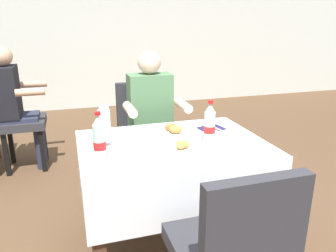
% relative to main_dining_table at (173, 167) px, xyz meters
% --- Properties ---
extents(ground_plane, '(11.00, 11.00, 0.00)m').
position_rel_main_dining_table_xyz_m(ground_plane, '(-0.05, -0.07, -0.58)').
color(ground_plane, brown).
extents(back_wall, '(11.00, 0.12, 3.15)m').
position_rel_main_dining_table_xyz_m(back_wall, '(-0.05, 4.08, 1.00)').
color(back_wall, silver).
rests_on(back_wall, ground).
extents(main_dining_table, '(1.17, 0.85, 0.75)m').
position_rel_main_dining_table_xyz_m(main_dining_table, '(0.00, 0.00, 0.00)').
color(main_dining_table, white).
rests_on(main_dining_table, ground).
extents(chair_far_diner_seat, '(0.44, 0.50, 0.97)m').
position_rel_main_dining_table_xyz_m(chair_far_diner_seat, '(-0.00, 0.82, -0.02)').
color(chair_far_diner_seat, '#2D2D33').
rests_on(chair_far_diner_seat, ground).
extents(chair_near_camera_side, '(0.44, 0.50, 0.97)m').
position_rel_main_dining_table_xyz_m(chair_near_camera_side, '(-0.00, -0.82, -0.02)').
color(chair_near_camera_side, '#2D2D33').
rests_on(chair_near_camera_side, ground).
extents(seated_diner_far, '(0.50, 0.46, 1.26)m').
position_rel_main_dining_table_xyz_m(seated_diner_far, '(0.04, 0.71, 0.13)').
color(seated_diner_far, '#282D42').
rests_on(seated_diner_far, ground).
extents(plate_near_camera, '(0.24, 0.24, 0.06)m').
position_rel_main_dining_table_xyz_m(plate_near_camera, '(0.01, -0.14, 0.19)').
color(plate_near_camera, white).
rests_on(plate_near_camera, main_dining_table).
extents(plate_far_diner, '(0.24, 0.24, 0.07)m').
position_rel_main_dining_table_xyz_m(plate_far_diner, '(0.06, 0.16, 0.19)').
color(plate_far_diner, white).
rests_on(plate_far_diner, main_dining_table).
extents(beer_glass_left, '(0.07, 0.07, 0.22)m').
position_rel_main_dining_table_xyz_m(beer_glass_left, '(-0.40, 0.23, 0.28)').
color(beer_glass_left, white).
rests_on(beer_glass_left, main_dining_table).
extents(beer_glass_middle, '(0.07, 0.07, 0.23)m').
position_rel_main_dining_table_xyz_m(beer_glass_middle, '(-0.41, 0.06, 0.29)').
color(beer_glass_middle, white).
rests_on(beer_glass_middle, main_dining_table).
extents(cola_bottle_primary, '(0.07, 0.07, 0.28)m').
position_rel_main_dining_table_xyz_m(cola_bottle_primary, '(0.22, -0.07, 0.29)').
color(cola_bottle_primary, silver).
rests_on(cola_bottle_primary, main_dining_table).
extents(cola_bottle_secondary, '(0.07, 0.07, 0.28)m').
position_rel_main_dining_table_xyz_m(cola_bottle_secondary, '(-0.47, -0.16, 0.30)').
color(cola_bottle_secondary, silver).
rests_on(cola_bottle_secondary, main_dining_table).
extents(napkin_cutlery_set, '(0.19, 0.20, 0.01)m').
position_rel_main_dining_table_xyz_m(napkin_cutlery_set, '(0.35, 0.18, 0.18)').
color(napkin_cutlery_set, '#231E4C').
rests_on(napkin_cutlery_set, main_dining_table).
extents(background_chair_right, '(0.50, 0.44, 0.97)m').
position_rel_main_dining_table_xyz_m(background_chair_right, '(-1.17, 1.65, -0.02)').
color(background_chair_right, '#2D2D33').
rests_on(background_chair_right, ground).
extents(background_patron, '(0.46, 0.50, 1.26)m').
position_rel_main_dining_table_xyz_m(background_patron, '(-1.12, 1.65, 0.13)').
color(background_patron, '#282D42').
rests_on(background_patron, ground).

